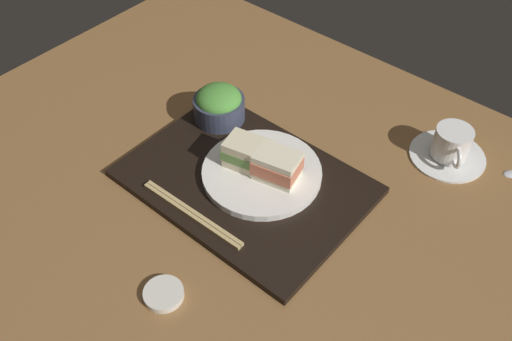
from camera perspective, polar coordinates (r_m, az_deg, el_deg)
The scene contains 9 objects.
ground_plane at distance 102.97cm, azimuth 1.39°, elevation -3.51°, with size 140.00×100.00×3.00cm, color brown.
serving_tray at distance 104.04cm, azimuth -0.96°, elevation -1.00°, with size 42.76×30.67×1.40cm, color black.
sandwich_plate at distance 103.47cm, azimuth 0.59°, elevation -0.21°, with size 22.10×22.10×1.37cm, color white.
sandwich_near at distance 102.16cm, azimuth -0.89°, elevation 1.74°, with size 9.24×7.31×5.42cm.
sandwich_far at distance 100.01cm, azimuth 2.14°, elevation 0.49°, with size 9.03×7.45×5.42cm.
salad_bowl at distance 113.63cm, azimuth -3.77°, elevation 6.70°, with size 10.34×10.34×7.39cm.
chopsticks_pair at distance 98.04cm, azimuth -6.52°, elevation -4.37°, with size 22.29×1.97×0.70cm.
coffee_cup at distance 113.65cm, azimuth 19.10°, elevation 2.28°, with size 14.57×14.57×6.75cm.
small_sauce_dish at distance 90.66cm, azimuth -9.31°, elevation -12.24°, with size 6.37×6.37×1.20cm, color silver.
Camera 1 is at (41.17, -52.40, 77.00)cm, focal length 39.51 mm.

